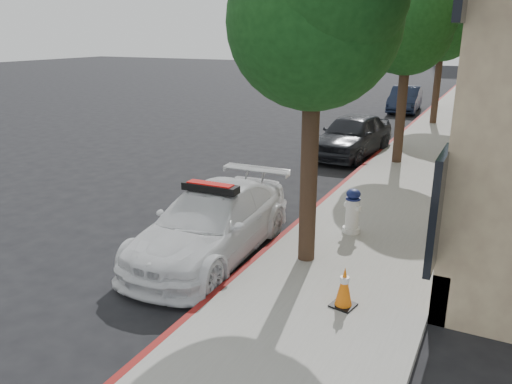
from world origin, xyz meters
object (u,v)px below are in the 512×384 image
at_px(parked_car_mid, 352,135).
at_px(parked_car_far, 405,99).
at_px(police_car, 211,223).
at_px(fire_hydrant, 352,211).
at_px(traffic_cone, 344,287).

xyz_separation_m(parked_car_mid, parked_car_far, (-0.31, 11.10, -0.06)).
bearing_deg(parked_car_mid, police_car, -84.85).
distance_m(fire_hydrant, traffic_cone, 3.00).
bearing_deg(parked_car_mid, parked_car_far, 97.38).
distance_m(parked_car_mid, parked_car_far, 11.11).
distance_m(police_car, traffic_cone, 3.08).
height_order(police_car, parked_car_mid, parked_car_mid).
bearing_deg(traffic_cone, fire_hydrant, 104.00).
bearing_deg(parked_car_far, parked_car_mid, -92.25).
bearing_deg(parked_car_mid, traffic_cone, -68.59).
height_order(fire_hydrant, traffic_cone, fire_hydrant).
bearing_deg(fire_hydrant, parked_car_mid, 128.31).
xyz_separation_m(parked_car_mid, fire_hydrant, (2.08, -7.14, -0.12)).
relative_size(police_car, parked_car_far, 1.11).
bearing_deg(police_car, parked_car_far, 88.45).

